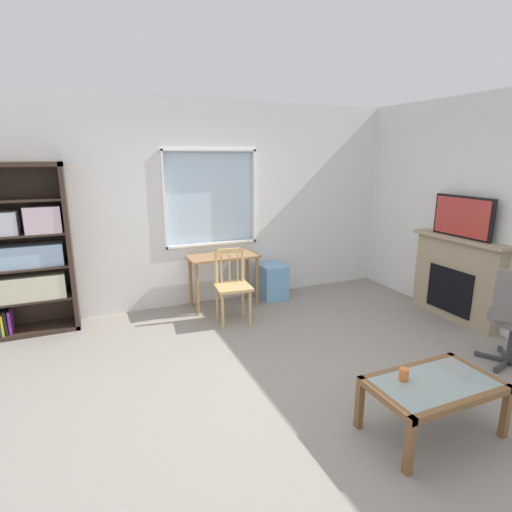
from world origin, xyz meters
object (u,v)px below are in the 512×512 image
at_px(bookshelf, 28,254).
at_px(tv, 463,217).
at_px(plastic_drawer_unit, 272,281).
at_px(fireplace, 456,278).
at_px(coffee_table, 434,389).
at_px(sippy_cup, 404,374).
at_px(wooden_chair, 232,285).
at_px(desk_under_window, 223,264).

relative_size(bookshelf, tv, 2.43).
distance_m(plastic_drawer_unit, fireplace, 2.41).
relative_size(plastic_drawer_unit, coffee_table, 0.52).
xyz_separation_m(plastic_drawer_unit, coffee_table, (-0.19, -3.13, 0.11)).
height_order(bookshelf, sippy_cup, bookshelf).
xyz_separation_m(plastic_drawer_unit, fireplace, (1.79, -1.58, 0.28)).
bearing_deg(fireplace, tv, 180.00).
height_order(fireplace, sippy_cup, fireplace).
xyz_separation_m(bookshelf, coffee_table, (2.85, -3.19, -0.58)).
relative_size(coffee_table, sippy_cup, 10.63).
bearing_deg(plastic_drawer_unit, sippy_cup, -97.08).
xyz_separation_m(wooden_chair, tv, (2.59, -1.02, 0.83)).
bearing_deg(wooden_chair, bookshelf, 164.31).
xyz_separation_m(wooden_chair, plastic_drawer_unit, (0.81, 0.56, -0.22)).
height_order(bookshelf, fireplace, bookshelf).
bearing_deg(plastic_drawer_unit, coffee_table, -93.38).
distance_m(desk_under_window, sippy_cup, 3.00).
distance_m(desk_under_window, wooden_chair, 0.53).
bearing_deg(desk_under_window, plastic_drawer_unit, 3.80).
bearing_deg(coffee_table, fireplace, 38.09).
bearing_deg(fireplace, plastic_drawer_unit, 138.47).
relative_size(desk_under_window, sippy_cup, 10.40).
xyz_separation_m(bookshelf, wooden_chair, (2.22, -0.62, -0.47)).
height_order(tv, coffee_table, tv).
relative_size(bookshelf, wooden_chair, 2.17).
relative_size(fireplace, tv, 1.60).
height_order(desk_under_window, plastic_drawer_unit, desk_under_window).
bearing_deg(plastic_drawer_unit, fireplace, -41.53).
distance_m(bookshelf, desk_under_window, 2.31).
xyz_separation_m(plastic_drawer_unit, tv, (1.77, -1.58, 1.05)).
bearing_deg(coffee_table, bookshelf, 131.75).
height_order(desk_under_window, fireplace, fireplace).
bearing_deg(tv, desk_under_window, 148.69).
height_order(wooden_chair, fireplace, fireplace).
distance_m(tv, sippy_cup, 2.72).
bearing_deg(desk_under_window, sippy_cup, -82.77).
xyz_separation_m(bookshelf, tv, (4.80, -1.64, 0.36)).
relative_size(plastic_drawer_unit, fireplace, 0.39).
bearing_deg(wooden_chair, desk_under_window, 83.06).
distance_m(tv, coffee_table, 2.67).
height_order(fireplace, coffee_table, fireplace).
distance_m(wooden_chair, sippy_cup, 2.50).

